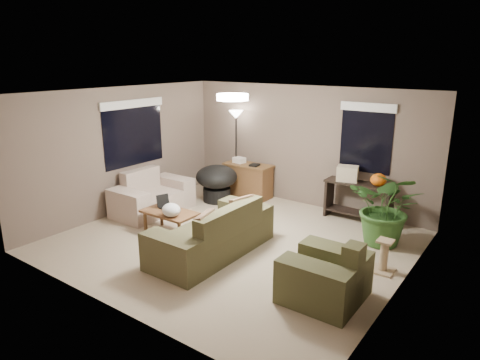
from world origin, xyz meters
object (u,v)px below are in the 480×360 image
Objects in this scene: coffee_table at (170,215)px; console_table at (358,199)px; papasan_chair at (217,180)px; floor_lamp at (236,125)px; cat_scratching_post at (384,258)px; houseplant at (387,216)px; armchair at (326,278)px; main_sofa at (214,237)px; loveseat at (152,198)px; desk at (248,180)px.

console_table reaches higher than coffee_table.
papasan_chair is at bearing 103.79° from coffee_table.
cat_scratching_post is (4.00, -1.79, -1.38)m from floor_lamp.
coffee_table is 0.77× the size of houseplant.
armchair is at bearing -108.08° from cat_scratching_post.
armchair is 0.52× the size of floor_lamp.
loveseat is at bearing 161.21° from main_sofa.
main_sofa is 1.69× the size of houseplant.
loveseat is 1.39× the size of papasan_chair.
main_sofa is 2.20× the size of armchair.
armchair is (4.27, -0.95, 0.00)m from loveseat.
main_sofa is 2.88m from houseplant.
coffee_table is (-3.16, 0.35, 0.06)m from armchair.
coffee_table is at bearing -76.21° from papasan_chair.
main_sofa is at bearing -65.52° from desk.
console_table is 3.14m from floor_lamp.
cat_scratching_post is (0.38, 1.17, -0.08)m from armchair.
houseplant is (4.36, 1.19, 0.21)m from loveseat.
armchair is 0.77× the size of houseplant.
main_sofa is 3.06m from console_table.
floor_lamp is (-2.91, 0.01, 1.16)m from console_table.
coffee_table is 0.77× the size of console_table.
floor_lamp reaches higher than coffee_table.
loveseat is 1.27m from coffee_table.
cat_scratching_post is (4.01, -1.09, -0.25)m from papasan_chair.
loveseat is 1.47m from papasan_chair.
houseplant is at bearing 43.08° from main_sofa.
armchair is 4.28m from papasan_chair.
floor_lamp is (-0.36, 0.03, 1.22)m from desk.
papasan_chair is 4.16m from cat_scratching_post.
coffee_table is (1.11, -0.60, 0.06)m from loveseat.
floor_lamp reaches higher than cat_scratching_post.
floor_lamp is at bearing 71.90° from loveseat.
cat_scratching_post is at bearing -73.39° from houseplant.
papasan_chair reaches higher than desk.
houseplant reaches higher than armchair.
loveseat is 1.60× the size of coffee_table.
armchair is at bearing -31.93° from papasan_chair.
desk is at bearing 138.05° from armchair.
desk is at bearing 60.66° from papasan_chair.
houseplant is (3.34, -0.78, 0.13)m from desk.
armchair reaches higher than cat_scratching_post.
desk reaches higher than cat_scratching_post.
floor_lamp is at bearing 174.50° from desk.
console_table is at bearing 134.59° from houseplant.
desk is at bearing 92.13° from coffee_table.
coffee_table is at bearing 171.78° from main_sofa.
floor_lamp reaches higher than loveseat.
floor_lamp reaches higher than desk.
console_table is 3.01m from papasan_chair.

